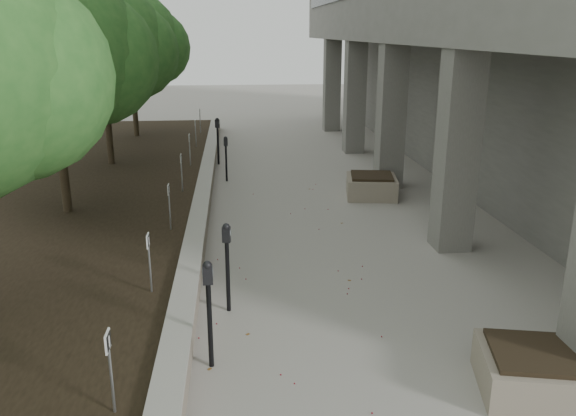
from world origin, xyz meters
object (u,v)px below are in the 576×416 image
crabapple_tree_4 (104,73)px  parking_meter_5 (218,141)px  crabapple_tree_3 (54,89)px  parking_meter_3 (228,268)px  parking_meter_2 (209,315)px  planter_back (371,186)px  crabapple_tree_5 (131,64)px  planter_front (532,371)px  parking_meter_4 (226,159)px

crabapple_tree_4 → parking_meter_5: size_ratio=3.46×
crabapple_tree_3 → parking_meter_3: 6.23m
crabapple_tree_3 → parking_meter_5: crabapple_tree_3 is taller
parking_meter_2 → planter_back: size_ratio=1.16×
crabapple_tree_5 → parking_meter_2: crabapple_tree_5 is taller
parking_meter_2 → parking_meter_3: 1.62m
parking_meter_2 → parking_meter_3: size_ratio=1.02×
parking_meter_3 → planter_front: 4.55m
planter_front → crabapple_tree_5: bearing=113.5°
parking_meter_4 → crabapple_tree_3: bearing=-134.6°
crabapple_tree_5 → parking_meter_5: size_ratio=3.46×
planter_front → parking_meter_5: bearing=107.2°
planter_front → parking_meter_4: bearing=109.2°
parking_meter_4 → crabapple_tree_4: bearing=161.2°
crabapple_tree_3 → parking_meter_2: size_ratio=3.59×
crabapple_tree_4 → parking_meter_4: (3.54, -0.99, -2.44)m
crabapple_tree_3 → planter_back: (7.47, 1.94, -2.81)m
crabapple_tree_5 → parking_meter_3: bearing=-75.9°
parking_meter_2 → parking_meter_5: bearing=87.7°
parking_meter_5 → parking_meter_4: bearing=-63.4°
crabapple_tree_3 → parking_meter_3: (3.64, -4.46, -2.38)m
parking_meter_2 → planter_front: 4.10m
parking_meter_5 → planter_front: (4.13, -13.36, -0.50)m
crabapple_tree_3 → crabapple_tree_4: size_ratio=1.00×
crabapple_tree_3 → planter_back: 8.21m
crabapple_tree_5 → planter_front: 18.75m
crabapple_tree_4 → parking_meter_2: (3.42, -11.06, -2.36)m
parking_meter_4 → crabapple_tree_5: bearing=117.4°
crabapple_tree_5 → parking_meter_5: bearing=-48.3°
planter_front → parking_meter_3: bearing=145.8°
crabapple_tree_4 → parking_meter_2: bearing=-72.8°
crabapple_tree_3 → planter_front: (7.38, -7.00, -2.84)m
planter_back → parking_meter_3: bearing=-120.9°
planter_back → crabapple_tree_5: bearing=132.8°
parking_meter_3 → crabapple_tree_4: bearing=122.6°
parking_meter_2 → planter_front: parking_meter_2 is taller
crabapple_tree_3 → parking_meter_2: (3.42, -6.06, -2.36)m
parking_meter_4 → parking_meter_5: bearing=93.9°
crabapple_tree_3 → parking_meter_4: 5.88m
planter_front → planter_back: 8.94m
planter_front → crabapple_tree_3: bearing=136.5°
crabapple_tree_3 → planter_front: 10.56m
parking_meter_3 → crabapple_tree_5: bearing=115.6°
crabapple_tree_3 → parking_meter_4: crabapple_tree_3 is taller
parking_meter_2 → planter_back: 8.98m
parking_meter_3 → parking_meter_5: parking_meter_5 is taller
parking_meter_4 → planter_front: (3.84, -11.01, -0.40)m
crabapple_tree_4 → parking_meter_3: (3.64, -9.46, -2.38)m
crabapple_tree_4 → crabapple_tree_5: (0.00, 5.00, 0.00)m
planter_front → planter_back: (0.09, 8.94, 0.02)m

